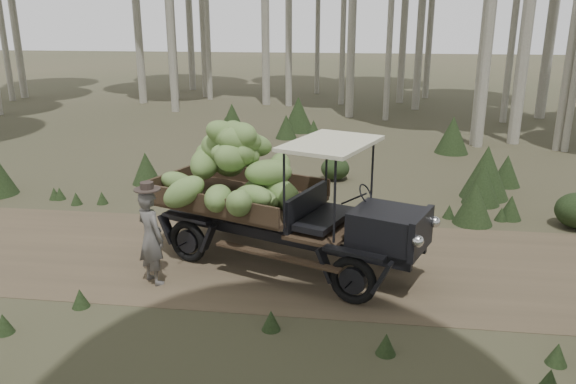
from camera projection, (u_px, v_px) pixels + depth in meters
name	position (u px, v px, depth m)	size (l,w,h in m)	color
ground	(245.00, 258.00, 10.26)	(120.00, 120.00, 0.00)	#473D2B
dirt_track	(245.00, 257.00, 10.26)	(70.00, 4.00, 0.01)	brown
banana_truck	(257.00, 181.00, 9.81)	(5.22, 3.37, 2.56)	black
farmer	(151.00, 236.00, 9.08)	(0.69, 0.66, 1.73)	#575350
undergrowth	(320.00, 234.00, 9.91)	(21.32, 23.94, 1.39)	#233319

